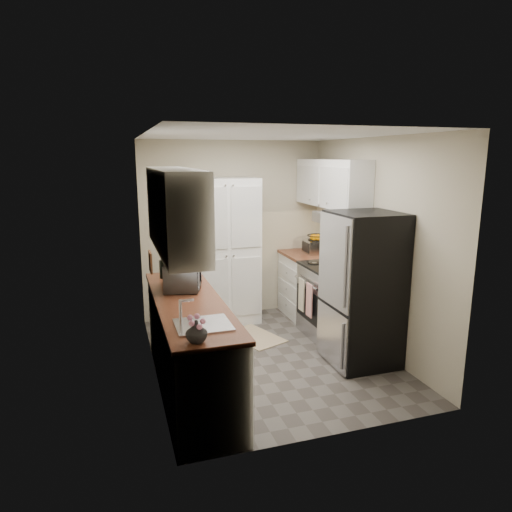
% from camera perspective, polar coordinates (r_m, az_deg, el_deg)
% --- Properties ---
extents(ground, '(3.20, 3.20, 0.00)m').
position_cam_1_polar(ground, '(5.43, 1.71, -12.46)').
color(ground, '#56514C').
rests_on(ground, ground).
extents(room_shell, '(2.64, 3.24, 2.52)m').
position_cam_1_polar(room_shell, '(4.96, 1.68, 4.78)').
color(room_shell, beige).
rests_on(room_shell, ground).
extents(pantry_cabinet, '(0.90, 0.55, 2.00)m').
position_cam_1_polar(pantry_cabinet, '(6.27, -3.94, 0.55)').
color(pantry_cabinet, white).
rests_on(pantry_cabinet, ground).
extents(base_cabinet_left, '(0.60, 2.30, 0.88)m').
position_cam_1_polar(base_cabinet_left, '(4.65, -8.24, -11.10)').
color(base_cabinet_left, white).
rests_on(base_cabinet_left, ground).
extents(countertop_left, '(0.63, 2.33, 0.04)m').
position_cam_1_polar(countertop_left, '(4.49, -8.42, -5.70)').
color(countertop_left, brown).
rests_on(countertop_left, base_cabinet_left).
extents(base_cabinet_right, '(0.60, 0.80, 0.88)m').
position_cam_1_polar(base_cabinet_right, '(6.67, 6.39, -3.74)').
color(base_cabinet_right, white).
rests_on(base_cabinet_right, ground).
extents(countertop_right, '(0.63, 0.83, 0.04)m').
position_cam_1_polar(countertop_right, '(6.55, 6.49, 0.13)').
color(countertop_right, brown).
rests_on(countertop_right, base_cabinet_right).
extents(electric_range, '(0.71, 0.78, 1.13)m').
position_cam_1_polar(electric_range, '(5.96, 9.40, -5.41)').
color(electric_range, '#B7B7BC').
rests_on(electric_range, ground).
extents(refrigerator, '(0.70, 0.72, 1.70)m').
position_cam_1_polar(refrigerator, '(5.17, 13.22, -4.04)').
color(refrigerator, '#B7B7BC').
rests_on(refrigerator, ground).
extents(microwave, '(0.47, 0.60, 0.29)m').
position_cam_1_polar(microwave, '(4.84, -9.08, -2.32)').
color(microwave, '#AFAEB3').
rests_on(microwave, countertop_left).
extents(wine_bottle, '(0.07, 0.07, 0.26)m').
position_cam_1_polar(wine_bottle, '(5.28, -11.64, -1.35)').
color(wine_bottle, black).
rests_on(wine_bottle, countertop_left).
extents(flower_vase, '(0.21, 0.21, 0.17)m').
position_cam_1_polar(flower_vase, '(3.47, -7.45, -9.34)').
color(flower_vase, silver).
rests_on(flower_vase, countertop_left).
extents(cutting_board, '(0.03, 0.23, 0.28)m').
position_cam_1_polar(cutting_board, '(5.51, -10.22, -0.61)').
color(cutting_board, '#439544').
rests_on(cutting_board, countertop_left).
extents(toaster_oven, '(0.28, 0.35, 0.19)m').
position_cam_1_polar(toaster_oven, '(6.57, 7.29, 1.19)').
color(toaster_oven, '#B0B1B5').
rests_on(toaster_oven, countertop_right).
extents(fruit_basket, '(0.36, 0.36, 0.12)m').
position_cam_1_polar(fruit_basket, '(6.53, 7.62, 2.48)').
color(fruit_basket, '#FE9902').
rests_on(fruit_basket, toaster_oven).
extents(kitchen_mat, '(0.72, 0.89, 0.01)m').
position_cam_1_polar(kitchen_mat, '(5.97, -0.15, -10.05)').
color(kitchen_mat, '#C8AE86').
rests_on(kitchen_mat, ground).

